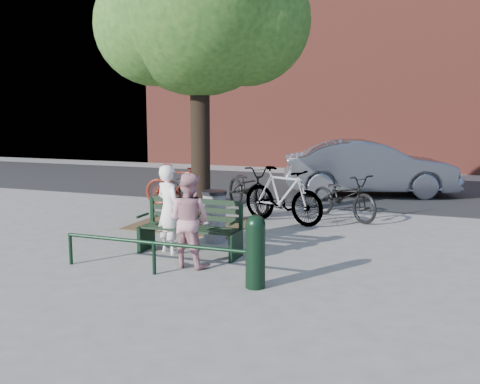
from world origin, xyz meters
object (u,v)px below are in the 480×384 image
at_px(person_left, 169,209).
at_px(bollard, 255,249).
at_px(bicycle_c, 249,188).
at_px(person_right, 189,220).
at_px(parked_car, 369,168).
at_px(park_bench, 192,226).
at_px(litter_bin, 214,216).

bearing_deg(person_left, bollard, 176.60).
distance_m(bollard, bicycle_c, 5.69).
bearing_deg(person_left, person_right, 166.76).
height_order(person_right, bollard, person_right).
distance_m(person_left, bicycle_c, 4.13).
bearing_deg(person_left, parked_car, -79.18).
relative_size(bollard, bicycle_c, 0.47).
bearing_deg(person_right, bollard, 162.35).
xyz_separation_m(park_bench, person_right, (0.29, -0.69, 0.26)).
relative_size(park_bench, parked_car, 0.36).
distance_m(person_left, person_right, 0.88).
height_order(person_left, parked_car, parked_car).
xyz_separation_m(park_bench, bollard, (1.60, -1.32, 0.07)).
xyz_separation_m(person_right, bicycle_c, (-0.70, 4.71, -0.16)).
height_order(park_bench, bollard, bollard).
height_order(bicycle_c, parked_car, parked_car).
xyz_separation_m(person_left, person_right, (0.66, -0.58, -0.02)).
xyz_separation_m(litter_bin, bicycle_c, (-0.44, 3.11, 0.09)).
height_order(park_bench, person_left, person_left).
xyz_separation_m(park_bench, litter_bin, (0.03, 0.90, 0.00)).
bearing_deg(parked_car, litter_bin, 145.21).
relative_size(bollard, parked_car, 0.21).
distance_m(litter_bin, bicycle_c, 3.14).
bearing_deg(parked_car, bollard, 159.18).
xyz_separation_m(bollard, parked_car, (0.40, 8.84, 0.25)).
relative_size(person_left, bollard, 1.48).
distance_m(park_bench, bicycle_c, 4.04).
height_order(park_bench, litter_bin, park_bench).
xyz_separation_m(person_left, parked_car, (2.36, 7.64, 0.04)).
height_order(litter_bin, parked_car, parked_car).
height_order(person_right, parked_car, parked_car).
relative_size(park_bench, bollard, 1.71).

